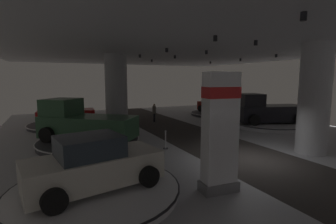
# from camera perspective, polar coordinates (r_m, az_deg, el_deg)

# --- Properties ---
(ground) EXTENTS (24.00, 44.00, 0.06)m
(ground) POSITION_cam_1_polar(r_m,az_deg,el_deg) (12.61, 18.69, -10.26)
(ground) COLOR #B2B2B7
(ceiling_with_spotlights) EXTENTS (24.00, 44.00, 0.39)m
(ceiling_with_spotlights) POSITION_cam_1_polar(r_m,az_deg,el_deg) (12.17, 19.84, 15.63)
(ceiling_with_spotlights) COLOR silver
(column_left) EXTENTS (1.58, 1.58, 5.50)m
(column_left) POSITION_cam_1_polar(r_m,az_deg,el_deg) (18.64, -11.65, 4.32)
(column_left) COLOR #ADADB2
(column_left) RESTS_ON ground
(column_right) EXTENTS (1.47, 1.47, 5.50)m
(column_right) POSITION_cam_1_polar(r_m,az_deg,el_deg) (14.45, 30.28, 2.56)
(column_right) COLOR silver
(column_right) RESTS_ON ground
(brand_sign_pylon) EXTENTS (1.32, 0.76, 3.97)m
(brand_sign_pylon) POSITION_cam_1_polar(r_m,az_deg,el_deg) (8.37, 11.73, -4.29)
(brand_sign_pylon) COLOR slate
(brand_sign_pylon) RESTS_ON ground
(display_platform_far_left) EXTENTS (5.80, 5.80, 0.26)m
(display_platform_far_left) POSITION_cam_1_polar(r_m,az_deg,el_deg) (21.53, -21.97, -2.64)
(display_platform_far_left) COLOR #333338
(display_platform_far_left) RESTS_ON ground
(display_car_far_left) EXTENTS (4.35, 2.52, 1.71)m
(display_car_far_left) POSITION_cam_1_polar(r_m,az_deg,el_deg) (21.40, -22.17, -0.33)
(display_car_far_left) COLOR red
(display_car_far_left) RESTS_ON display_platform_far_left
(display_platform_far_right) EXTENTS (5.47, 5.47, 0.28)m
(display_platform_far_right) POSITION_cam_1_polar(r_m,az_deg,el_deg) (26.68, 11.06, -0.33)
(display_platform_far_right) COLOR #333338
(display_platform_far_right) RESTS_ON ground
(display_car_far_right) EXTENTS (2.80, 4.45, 1.71)m
(display_car_far_right) POSITION_cam_1_polar(r_m,az_deg,el_deg) (26.56, 11.16, 1.56)
(display_car_far_right) COLOR maroon
(display_car_far_right) RESTS_ON display_platform_far_right
(display_platform_mid_right) EXTENTS (5.68, 5.68, 0.31)m
(display_platform_mid_right) POSITION_cam_1_polar(r_m,az_deg,el_deg) (21.55, 21.94, -2.56)
(display_platform_mid_right) COLOR #B7B7BC
(display_platform_mid_right) RESTS_ON ground
(pickup_truck_mid_right) EXTENTS (5.68, 3.86, 2.30)m
(pickup_truck_mid_right) POSITION_cam_1_polar(r_m,az_deg,el_deg) (21.24, 21.34, 0.26)
(pickup_truck_mid_right) COLOR black
(pickup_truck_mid_right) RESTS_ON display_platform_mid_right
(display_platform_near_left) EXTENTS (5.48, 5.48, 0.27)m
(display_platform_near_left) POSITION_cam_1_polar(r_m,az_deg,el_deg) (8.87, -16.07, -16.70)
(display_platform_near_left) COLOR silver
(display_platform_near_left) RESTS_ON ground
(display_car_near_left) EXTENTS (4.44, 2.78, 1.71)m
(display_car_near_left) POSITION_cam_1_polar(r_m,az_deg,el_deg) (8.54, -16.49, -11.32)
(display_car_near_left) COLOR silver
(display_car_near_left) RESTS_ON display_platform_near_left
(display_platform_mid_left) EXTENTS (5.68, 5.68, 0.31)m
(display_platform_mid_left) POSITION_cam_1_polar(r_m,az_deg,el_deg) (15.14, -17.43, -6.46)
(display_platform_mid_left) COLOR #333338
(display_platform_mid_left) RESTS_ON ground
(pickup_truck_mid_left) EXTENTS (5.42, 5.01, 2.30)m
(pickup_truck_mid_left) POSITION_cam_1_polar(r_m,az_deg,el_deg) (15.10, -18.63, -2.40)
(pickup_truck_mid_left) COLOR #2D5638
(pickup_truck_mid_left) RESTS_ON display_platform_mid_left
(visitor_walking_near) EXTENTS (0.32, 0.32, 1.59)m
(visitor_walking_near) POSITION_cam_1_polar(r_m,az_deg,el_deg) (21.90, -3.15, 0.08)
(visitor_walking_near) COLOR black
(visitor_walking_near) RESTS_ON ground
(stanchion_a) EXTENTS (0.28, 0.28, 1.01)m
(stanchion_a) POSITION_cam_1_polar(r_m,az_deg,el_deg) (13.58, -0.56, -6.85)
(stanchion_a) COLOR #333338
(stanchion_a) RESTS_ON ground
(stanchion_b) EXTENTS (0.28, 0.28, 1.01)m
(stanchion_b) POSITION_cam_1_polar(r_m,az_deg,el_deg) (15.53, -7.83, -5.08)
(stanchion_b) COLOR #333338
(stanchion_b) RESTS_ON ground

